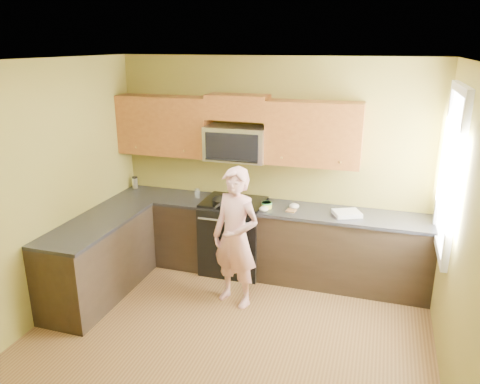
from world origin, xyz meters
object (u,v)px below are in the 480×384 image
at_px(stove, 234,235).
at_px(frying_pan, 224,204).
at_px(woman, 236,238).
at_px(travel_mug, 135,188).
at_px(butter_tub, 267,208).
at_px(microwave, 237,160).

relative_size(stove, frying_pan, 1.87).
height_order(stove, woman, woman).
xyz_separation_m(woman, travel_mug, (-1.77, 0.95, 0.13)).
bearing_deg(stove, butter_tub, -7.15).
xyz_separation_m(woman, butter_tub, (0.17, 0.70, 0.13)).
bearing_deg(frying_pan, woman, -57.40).
xyz_separation_m(microwave, travel_mug, (-1.50, 0.06, -0.53)).
height_order(stove, frying_pan, frying_pan).
distance_m(stove, frying_pan, 0.50).
bearing_deg(woman, frying_pan, 137.91).
relative_size(microwave, butter_tub, 5.88).
distance_m(microwave, butter_tub, 0.71).
height_order(frying_pan, butter_tub, frying_pan).
relative_size(stove, microwave, 1.25).
relative_size(frying_pan, butter_tub, 3.92).
xyz_separation_m(butter_tub, travel_mug, (-1.94, 0.24, 0.00)).
bearing_deg(microwave, woman, -72.99).
xyz_separation_m(stove, woman, (0.27, -0.76, 0.32)).
bearing_deg(frying_pan, travel_mug, 170.45).
distance_m(stove, travel_mug, 1.58).
bearing_deg(stove, travel_mug, 172.92).
xyz_separation_m(microwave, butter_tub, (0.44, -0.18, -0.53)).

